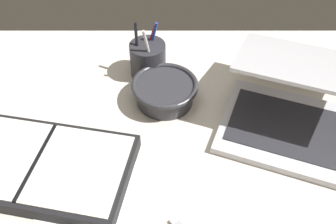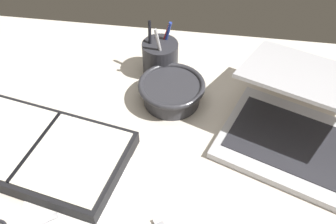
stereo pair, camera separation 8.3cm
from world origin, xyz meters
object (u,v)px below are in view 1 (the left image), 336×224
object	(u,v)px
planner	(39,165)
bowl	(165,91)
laptop	(294,107)
pen_cup	(148,59)

from	to	relation	value
planner	bowl	bearing A→B (deg)	49.83
bowl	planner	distance (cm)	34.35
laptop	bowl	size ratio (longest dim) A/B	2.52
laptop	planner	xyz separation A→B (cm)	(-56.60, -13.84, -3.64)
pen_cup	planner	world-z (taller)	pen_cup
laptop	pen_cup	distance (cm)	39.14
laptop	bowl	xyz separation A→B (cm)	(-29.88, 7.69, -2.09)
bowl	pen_cup	size ratio (longest dim) A/B	1.06
planner	pen_cup	bearing A→B (deg)	66.62
bowl	pen_cup	distance (cm)	11.87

